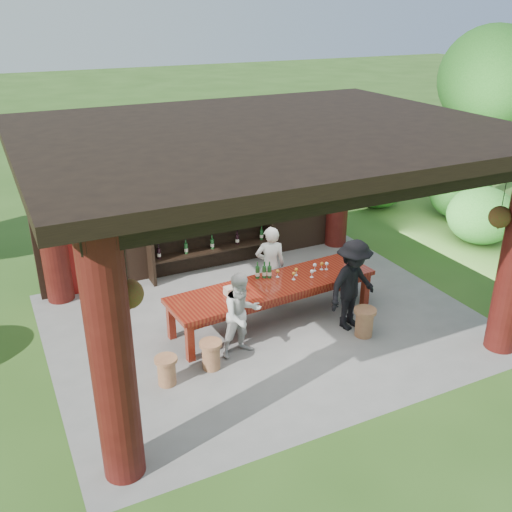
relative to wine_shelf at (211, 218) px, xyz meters
name	(u,v)px	position (x,y,z in m)	size (l,w,h in m)	color
ground	(266,323)	(0.03, -2.45, -1.20)	(90.00, 90.00, 0.00)	#2D5119
pavilion	(255,203)	(0.01, -2.02, 0.93)	(7.50, 6.00, 3.60)	slate
wine_shelf	(211,218)	(0.00, 0.00, 0.00)	(2.72, 0.41, 2.39)	black
tasting_table	(273,290)	(0.16, -2.45, -0.56)	(3.87, 1.25, 0.75)	#5F130D
stool_near_left	(211,354)	(-1.37, -3.31, -0.95)	(0.36, 0.36, 0.47)	brown
stool_near_right	(364,322)	(1.35, -3.56, -0.93)	(0.39, 0.39, 0.51)	brown
stool_far_left	(167,370)	(-2.12, -3.40, -0.96)	(0.35, 0.35, 0.46)	brown
host	(270,266)	(0.44, -1.80, -0.43)	(0.56, 0.37, 1.54)	silver
guest_woman	(242,315)	(-0.76, -3.13, -0.49)	(0.69, 0.54, 1.43)	beige
guest_man	(353,285)	(1.30, -3.22, -0.38)	(1.06, 0.61, 1.64)	black
table_bottles	(264,270)	(0.12, -2.16, -0.29)	(0.28, 0.16, 0.31)	#194C1E
table_glasses	(306,270)	(0.88, -2.37, -0.37)	(1.03, 0.34, 0.15)	silver
napkin_basket	(232,291)	(-0.64, -2.50, -0.38)	(0.26, 0.18, 0.14)	#BF6672
shrubs	(366,241)	(3.14, -1.13, -0.65)	(14.79, 8.79, 1.36)	#194C14
trees	(378,99)	(3.86, -0.20, 2.17)	(21.15, 10.19, 4.80)	#3F2819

